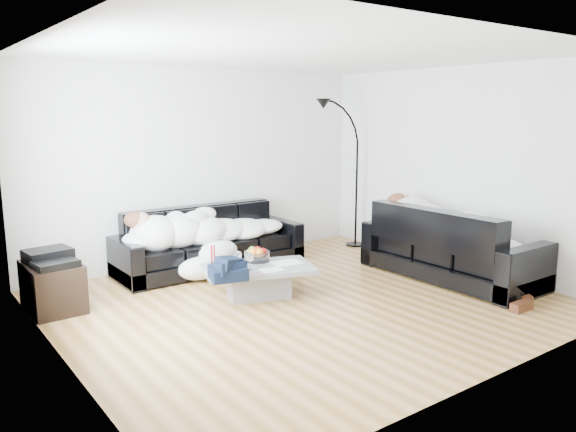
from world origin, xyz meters
TOP-DOWN VIEW (x-y plane):
  - ground at (0.00, 0.00)m, footprint 5.00×5.00m
  - wall_back at (0.00, 2.25)m, footprint 5.00×0.02m
  - wall_left at (-2.50, 0.00)m, footprint 0.02×4.50m
  - wall_right at (2.50, 0.00)m, footprint 0.02×4.50m
  - ceiling at (0.00, 0.00)m, footprint 5.00×5.00m
  - sofa_back at (-0.19, 1.75)m, footprint 2.44×0.85m
  - sofa_right at (2.01, -0.35)m, footprint 0.94×2.20m
  - sleeper_back at (-0.19, 1.70)m, footprint 2.07×0.71m
  - sleeper_right at (2.01, -0.35)m, footprint 0.80×1.89m
  - teal_cushion at (1.95, 0.33)m, footprint 0.42×0.38m
  - coffee_table at (-0.30, 0.44)m, footprint 1.35×1.05m
  - fruit_bowl at (-0.19, 0.64)m, footprint 0.30×0.30m
  - wine_glass_a at (-0.49, 0.55)m, footprint 0.09×0.09m
  - wine_glass_b at (-0.61, 0.43)m, footprint 0.09×0.09m
  - wine_glass_c at (-0.45, 0.38)m, footprint 0.09×0.09m
  - candle_left at (-0.76, 0.65)m, footprint 0.05×0.05m
  - candle_right at (-0.69, 0.73)m, footprint 0.05×0.05m
  - newspaper_a at (0.03, 0.36)m, footprint 0.35×0.29m
  - newspaper_b at (-0.28, 0.23)m, footprint 0.27×0.21m
  - navy_jacket at (-0.77, 0.22)m, footprint 0.40×0.33m
  - shoes at (1.72, -1.48)m, footprint 0.54×0.43m
  - av_cabinet at (-2.25, 1.35)m, footprint 0.52×0.74m
  - stereo at (-2.25, 1.35)m, footprint 0.48×0.39m
  - floor_lamp at (2.25, 1.61)m, footprint 0.76×0.45m

SIDE VIEW (x-z plane):
  - ground at x=0.00m, z-range 0.00..0.00m
  - shoes at x=1.72m, z-range 0.00..0.11m
  - coffee_table at x=-0.30m, z-range 0.00..0.35m
  - av_cabinet at x=-2.25m, z-range 0.00..0.50m
  - newspaper_b at x=-0.28m, z-range 0.35..0.36m
  - newspaper_a at x=0.03m, z-range 0.35..0.36m
  - sofa_back at x=-0.19m, z-range 0.00..0.80m
  - wine_glass_a at x=-0.49m, z-range 0.35..0.53m
  - fruit_bowl at x=-0.19m, z-range 0.35..0.53m
  - wine_glass_b at x=-0.61m, z-range 0.35..0.53m
  - wine_glass_c at x=-0.45m, z-range 0.35..0.53m
  - sofa_right at x=2.01m, z-range 0.00..0.89m
  - candle_right at x=-0.69m, z-range 0.35..0.58m
  - candle_left at x=-0.76m, z-range 0.35..0.61m
  - navy_jacket at x=-0.77m, z-range 0.43..0.62m
  - stereo at x=-2.25m, z-range 0.50..0.63m
  - sleeper_back at x=-0.19m, z-range 0.42..0.83m
  - sleeper_right at x=2.01m, z-range 0.42..0.88m
  - teal_cushion at x=1.95m, z-range 0.62..0.82m
  - floor_lamp at x=2.25m, z-range 0.00..1.95m
  - wall_back at x=0.00m, z-range 0.00..2.60m
  - wall_left at x=-2.50m, z-range 0.00..2.60m
  - wall_right at x=2.50m, z-range 0.00..2.60m
  - ceiling at x=0.00m, z-range 2.60..2.60m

